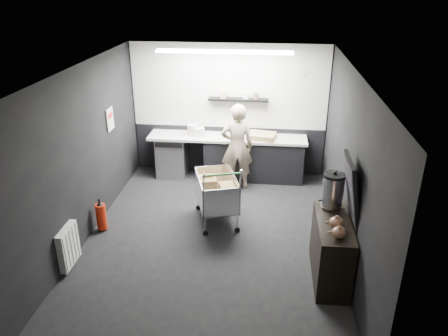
# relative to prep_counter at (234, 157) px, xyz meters

# --- Properties ---
(floor) EXTENTS (5.50, 5.50, 0.00)m
(floor) POSITION_rel_prep_counter_xyz_m (-0.14, -2.42, -0.46)
(floor) COLOR black
(floor) RESTS_ON ground
(ceiling) EXTENTS (5.50, 5.50, 0.00)m
(ceiling) POSITION_rel_prep_counter_xyz_m (-0.14, -2.42, 2.24)
(ceiling) COLOR white
(ceiling) RESTS_ON wall_back
(wall_back) EXTENTS (5.50, 0.00, 5.50)m
(wall_back) POSITION_rel_prep_counter_xyz_m (-0.14, 0.33, 0.89)
(wall_back) COLOR black
(wall_back) RESTS_ON floor
(wall_front) EXTENTS (5.50, 0.00, 5.50)m
(wall_front) POSITION_rel_prep_counter_xyz_m (-0.14, -5.17, 0.89)
(wall_front) COLOR black
(wall_front) RESTS_ON floor
(wall_left) EXTENTS (0.00, 5.50, 5.50)m
(wall_left) POSITION_rel_prep_counter_xyz_m (-2.14, -2.42, 0.89)
(wall_left) COLOR black
(wall_left) RESTS_ON floor
(wall_right) EXTENTS (0.00, 5.50, 5.50)m
(wall_right) POSITION_rel_prep_counter_xyz_m (1.86, -2.42, 0.89)
(wall_right) COLOR black
(wall_right) RESTS_ON floor
(kitchen_wall_panel) EXTENTS (3.95, 0.02, 1.70)m
(kitchen_wall_panel) POSITION_rel_prep_counter_xyz_m (-0.14, 0.31, 1.39)
(kitchen_wall_panel) COLOR silver
(kitchen_wall_panel) RESTS_ON wall_back
(dado_panel) EXTENTS (3.95, 0.02, 1.00)m
(dado_panel) POSITION_rel_prep_counter_xyz_m (-0.14, 0.31, 0.04)
(dado_panel) COLOR black
(dado_panel) RESTS_ON wall_back
(floating_shelf) EXTENTS (1.20, 0.22, 0.04)m
(floating_shelf) POSITION_rel_prep_counter_xyz_m (0.06, 0.20, 1.16)
(floating_shelf) COLOR black
(floating_shelf) RESTS_ON wall_back
(wall_clock) EXTENTS (0.20, 0.03, 0.20)m
(wall_clock) POSITION_rel_prep_counter_xyz_m (1.26, 0.30, 1.69)
(wall_clock) COLOR silver
(wall_clock) RESTS_ON wall_back
(poster) EXTENTS (0.02, 0.30, 0.40)m
(poster) POSITION_rel_prep_counter_xyz_m (-2.12, -1.12, 1.09)
(poster) COLOR silver
(poster) RESTS_ON wall_left
(poster_red_band) EXTENTS (0.02, 0.22, 0.10)m
(poster_red_band) POSITION_rel_prep_counter_xyz_m (-2.11, -1.12, 1.16)
(poster_red_band) COLOR red
(poster_red_band) RESTS_ON poster
(radiator) EXTENTS (0.10, 0.50, 0.60)m
(radiator) POSITION_rel_prep_counter_xyz_m (-2.08, -3.32, -0.11)
(radiator) COLOR silver
(radiator) RESTS_ON wall_left
(ceiling_strip) EXTENTS (2.40, 0.20, 0.04)m
(ceiling_strip) POSITION_rel_prep_counter_xyz_m (-0.14, -0.57, 2.21)
(ceiling_strip) COLOR white
(ceiling_strip) RESTS_ON ceiling
(prep_counter) EXTENTS (3.20, 0.61, 0.90)m
(prep_counter) POSITION_rel_prep_counter_xyz_m (0.00, 0.00, 0.00)
(prep_counter) COLOR black
(prep_counter) RESTS_ON floor
(person) EXTENTS (0.68, 0.50, 1.72)m
(person) POSITION_rel_prep_counter_xyz_m (0.10, -0.45, 0.40)
(person) COLOR beige
(person) RESTS_ON floor
(shopping_cart) EXTENTS (0.89, 1.19, 1.13)m
(shopping_cart) POSITION_rel_prep_counter_xyz_m (-0.13, -1.79, 0.08)
(shopping_cart) COLOR silver
(shopping_cart) RESTS_ON floor
(sideboard) EXTENTS (0.51, 1.19, 1.78)m
(sideboard) POSITION_rel_prep_counter_xyz_m (1.63, -3.11, 0.11)
(sideboard) COLOR black
(sideboard) RESTS_ON floor
(fire_extinguisher) EXTENTS (0.17, 0.17, 0.55)m
(fire_extinguisher) POSITION_rel_prep_counter_xyz_m (-1.99, -2.30, -0.19)
(fire_extinguisher) COLOR #B7220C
(fire_extinguisher) RESTS_ON floor
(cardboard_box) EXTENTS (0.60, 0.50, 0.11)m
(cardboard_box) POSITION_rel_prep_counter_xyz_m (0.56, -0.05, 0.50)
(cardboard_box) COLOR tan
(cardboard_box) RESTS_ON prep_counter
(pink_tub) EXTENTS (0.23, 0.23, 0.23)m
(pink_tub) POSITION_rel_prep_counter_xyz_m (-0.83, 0.00, 0.56)
(pink_tub) COLOR silver
(pink_tub) RESTS_ON prep_counter
(white_container) EXTENTS (0.23, 0.20, 0.18)m
(white_container) POSITION_rel_prep_counter_xyz_m (-0.70, -0.05, 0.53)
(white_container) COLOR silver
(white_container) RESTS_ON prep_counter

